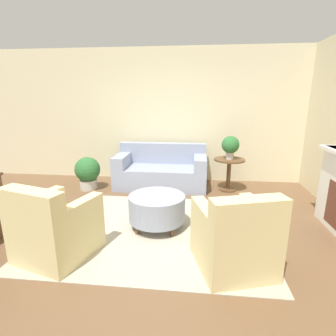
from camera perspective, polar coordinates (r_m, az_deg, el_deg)
The scene contains 10 objects.
ground_plane at distance 3.76m, azimuth -3.27°, elevation -13.23°, with size 16.00×16.00×0.00m, color brown.
wall_back at distance 5.79m, azimuth 0.61°, elevation 11.22°, with size 8.84×0.12×2.80m.
rug at distance 3.76m, azimuth -3.27°, elevation -13.17°, with size 2.99×2.36×0.01m.
couch at distance 5.41m, azimuth -1.48°, elevation -0.70°, with size 1.83×0.88×0.86m.
armchair_left at distance 3.29m, azimuth -23.54°, elevation -12.06°, with size 0.92×0.95×0.88m.
armchair_right at distance 2.92m, azimuth 14.39°, elevation -14.72°, with size 0.92×0.95×0.88m.
ottoman_table at distance 3.69m, azimuth -2.43°, elevation -8.59°, with size 0.78×0.78×0.47m.
side_table at distance 5.26m, azimuth 13.13°, elevation -0.15°, with size 0.59×0.59×0.64m.
potted_plant_on_side_table at distance 5.16m, azimuth 13.43°, elevation 4.78°, with size 0.34×0.34×0.45m.
potted_plant_floor at distance 5.46m, azimuth -17.09°, elevation -0.77°, with size 0.50×0.50×0.65m.
Camera 1 is at (0.57, -3.27, 1.77)m, focal length 28.00 mm.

